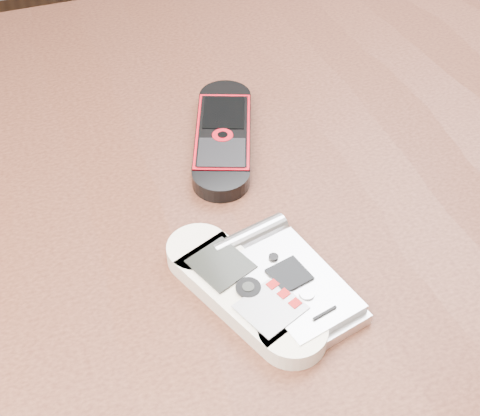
{
  "coord_description": "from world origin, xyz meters",
  "views": [
    {
      "loc": [
        -0.12,
        -0.35,
        1.12
      ],
      "look_at": [
        0.01,
        0.0,
        0.76
      ],
      "focal_mm": 50.0,
      "sensor_mm": 36.0,
      "label": 1
    }
  ],
  "objects_px": {
    "nokia_white": "(243,290)",
    "motorola_razr": "(292,284)",
    "table": "(235,302)",
    "nokia_black_red": "(223,136)"
  },
  "relations": [
    {
      "from": "nokia_white",
      "to": "motorola_razr",
      "type": "distance_m",
      "value": 0.03
    },
    {
      "from": "table",
      "to": "nokia_white",
      "type": "height_order",
      "value": "nokia_white"
    },
    {
      "from": "motorola_razr",
      "to": "nokia_white",
      "type": "bearing_deg",
      "value": 154.68
    },
    {
      "from": "motorola_razr",
      "to": "nokia_black_red",
      "type": "bearing_deg",
      "value": 73.62
    },
    {
      "from": "nokia_black_red",
      "to": "motorola_razr",
      "type": "bearing_deg",
      "value": -72.29
    },
    {
      "from": "table",
      "to": "nokia_black_red",
      "type": "relative_size",
      "value": 7.72
    },
    {
      "from": "table",
      "to": "motorola_razr",
      "type": "distance_m",
      "value": 0.14
    },
    {
      "from": "nokia_black_red",
      "to": "table",
      "type": "bearing_deg",
      "value": -83.01
    },
    {
      "from": "nokia_white",
      "to": "nokia_black_red",
      "type": "relative_size",
      "value": 0.92
    },
    {
      "from": "table",
      "to": "nokia_white",
      "type": "relative_size",
      "value": 8.44
    }
  ]
}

